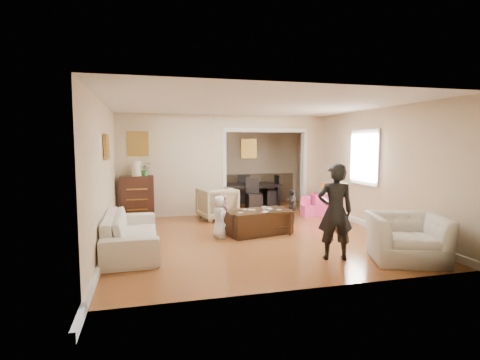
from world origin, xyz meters
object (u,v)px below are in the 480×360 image
object	(u,v)px
cyan_cup	(320,194)
armchair_back	(217,204)
adult_person	(335,212)
dresser	(137,198)
table_lamp	(137,169)
play_table	(322,205)
armchair_front	(407,238)
coffee_table	(258,222)
dining_table	(248,195)
child_kneel_a	(219,217)
child_kneel_b	(222,213)
sofa	(131,232)
coffee_cup	(264,209)
child_toddler	(292,206)

from	to	relation	value
cyan_cup	armchair_back	bearing A→B (deg)	176.27
armchair_back	adult_person	distance (m)	3.81
dresser	table_lamp	xyz separation A→B (m)	(0.00, 0.00, 0.72)
cyan_cup	play_table	bearing A→B (deg)	26.57
armchair_front	coffee_table	bearing A→B (deg)	148.60
armchair_back	dining_table	size ratio (longest dim) A/B	0.46
armchair_back	cyan_cup	size ratio (longest dim) A/B	10.66
table_lamp	child_kneel_a	bearing A→B (deg)	-53.97
child_kneel_b	cyan_cup	bearing A→B (deg)	-101.25
sofa	cyan_cup	xyz separation A→B (m)	(4.62, 2.09, 0.24)
armchair_back	dresser	size ratio (longest dim) A/B	0.79
sofa	coffee_cup	world-z (taller)	sofa
child_kneel_a	child_kneel_b	xyz separation A→B (m)	(0.15, 0.45, -0.01)
child_kneel_b	child_toddler	world-z (taller)	child_kneel_b
dining_table	child_toddler	size ratio (longest dim) A/B	2.28
armchair_front	child_kneel_a	distance (m)	3.36
child_toddler	coffee_cup	bearing A→B (deg)	-14.22
cyan_cup	dining_table	size ratio (longest dim) A/B	0.04
table_lamp	dining_table	size ratio (longest dim) A/B	0.20
cyan_cup	child_kneel_a	world-z (taller)	child_kneel_a
dining_table	child_toddler	bearing A→B (deg)	-90.26
child_kneel_b	coffee_cup	bearing A→B (deg)	-147.95
armchair_front	child_kneel_a	size ratio (longest dim) A/B	1.34
armchair_front	cyan_cup	bearing A→B (deg)	105.14
dining_table	play_table	bearing A→B (deg)	-57.67
dresser	table_lamp	world-z (taller)	table_lamp
child_kneel_a	child_toddler	distance (m)	2.10
sofa	coffee_table	bearing A→B (deg)	-77.32
dresser	coffee_table	xyz separation A→B (m)	(2.45, -2.04, -0.29)
child_kneel_b	play_table	bearing A→B (deg)	-101.13
armchair_front	coffee_table	xyz separation A→B (m)	(-1.77, 2.25, -0.12)
armchair_front	cyan_cup	xyz separation A→B (m)	(0.34, 3.75, 0.20)
armchair_front	coffee_cup	bearing A→B (deg)	147.62
cyan_cup	dresser	bearing A→B (deg)	173.20
cyan_cup	adult_person	size ratio (longest dim) A/B	0.05
sofa	dresser	distance (m)	2.65
coffee_cup	child_toddler	xyz separation A→B (m)	(0.95, 0.80, -0.13)
table_lamp	adult_person	xyz separation A→B (m)	(3.14, -3.95, -0.48)
sofa	dresser	size ratio (longest dim) A/B	2.08
armchair_back	play_table	size ratio (longest dim) A/B	1.55
cyan_cup	child_kneel_b	distance (m)	3.07
coffee_table	coffee_cup	world-z (taller)	coffee_cup
coffee_cup	play_table	world-z (taller)	coffee_cup
dresser	child_kneel_b	distance (m)	2.47
armchair_back	dining_table	distance (m)	2.08
table_lamp	child_kneel_a	world-z (taller)	table_lamp
play_table	child_toddler	bearing A→B (deg)	-145.59
armchair_front	adult_person	bearing A→B (deg)	-177.22
adult_person	child_kneel_a	world-z (taller)	adult_person
armchair_front	dining_table	xyz separation A→B (m)	(-1.08, 5.59, -0.04)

